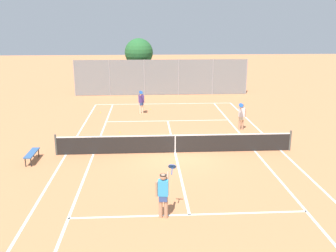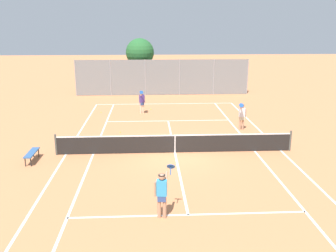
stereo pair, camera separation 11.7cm
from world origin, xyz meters
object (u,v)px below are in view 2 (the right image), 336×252
at_px(tennis_net, 175,143).
at_px(player_far_left, 142,101).
at_px(loose_tennis_ball_2, 120,132).
at_px(loose_tennis_ball_0, 151,109).
at_px(courtside_bench, 32,153).
at_px(loose_tennis_ball_1, 101,112).
at_px(player_far_right, 242,115).
at_px(player_near_side, 162,192).
at_px(tree_behind_left, 141,53).

relative_size(tennis_net, player_far_left, 6.76).
bearing_deg(player_far_left, loose_tennis_ball_2, -104.31).
bearing_deg(loose_tennis_ball_0, courtside_bench, -118.22).
distance_m(loose_tennis_ball_0, loose_tennis_ball_1, 3.77).
bearing_deg(player_far_right, loose_tennis_ball_0, 133.46).
bearing_deg(loose_tennis_ball_2, courtside_bench, -129.89).
bearing_deg(player_near_side, courtside_bench, 136.64).
bearing_deg(player_near_side, loose_tennis_ball_0, 90.78).
xyz_separation_m(tennis_net, courtside_bench, (-6.89, -0.87, -0.10)).
relative_size(loose_tennis_ball_0, courtside_bench, 0.04).
bearing_deg(player_far_left, courtside_bench, -118.20).
bearing_deg(player_far_right, player_far_left, 143.18).
xyz_separation_m(loose_tennis_ball_2, courtside_bench, (-3.85, -4.61, 0.38)).
bearing_deg(loose_tennis_ball_0, player_far_right, -46.54).
distance_m(loose_tennis_ball_0, loose_tennis_ball_2, 6.41).
distance_m(player_far_left, loose_tennis_ball_2, 5.15).
distance_m(player_near_side, courtside_bench, 8.24).
height_order(player_near_side, tree_behind_left, tree_behind_left).
relative_size(player_far_left, courtside_bench, 1.18).
xyz_separation_m(tennis_net, loose_tennis_ball_1, (-4.80, 8.98, -0.48)).
height_order(tennis_net, player_far_left, player_far_left).
distance_m(player_far_left, tree_behind_left, 9.94).
height_order(player_near_side, loose_tennis_ball_2, player_near_side).
bearing_deg(courtside_bench, loose_tennis_ball_2, 50.11).
height_order(tennis_net, loose_tennis_ball_1, tennis_net).
xyz_separation_m(player_near_side, player_far_right, (5.31, 10.54, 0.00)).
relative_size(player_near_side, player_far_right, 1.00).
bearing_deg(player_near_side, loose_tennis_ball_2, 101.74).
relative_size(tennis_net, tree_behind_left, 2.41).
xyz_separation_m(tennis_net, player_far_left, (-1.78, 8.65, 0.42)).
height_order(player_far_left, courtside_bench, player_far_left).
height_order(player_far_left, loose_tennis_ball_0, player_far_left).
relative_size(player_near_side, tree_behind_left, 0.36).
bearing_deg(loose_tennis_ball_1, courtside_bench, -101.97).
bearing_deg(courtside_bench, player_near_side, -43.36).
bearing_deg(player_far_right, loose_tennis_ball_1, 151.68).
height_order(player_far_right, loose_tennis_ball_2, player_far_right).
bearing_deg(player_far_left, loose_tennis_ball_0, 61.55).
relative_size(player_far_right, loose_tennis_ball_0, 26.88).
bearing_deg(loose_tennis_ball_1, player_near_side, -75.90).
bearing_deg(tree_behind_left, player_near_side, -87.51).
relative_size(player_far_left, player_far_right, 1.00).
bearing_deg(tree_behind_left, loose_tennis_ball_0, -84.18).
bearing_deg(player_far_right, tree_behind_left, 114.19).
height_order(player_far_right, courtside_bench, player_far_right).
xyz_separation_m(player_far_left, loose_tennis_ball_0, (0.65, 1.21, -0.89)).
distance_m(loose_tennis_ball_2, tree_behind_left, 14.96).
xyz_separation_m(player_near_side, player_far_left, (-0.88, 15.17, 0.00)).
xyz_separation_m(loose_tennis_ball_2, tree_behind_left, (1.06, 14.50, 3.54)).
distance_m(player_near_side, player_far_right, 11.80).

